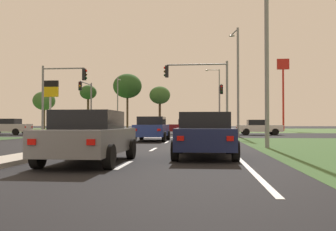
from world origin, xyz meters
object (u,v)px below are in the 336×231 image
Objects in this scene: car_grey_near at (90,136)px; car_white_third at (259,127)px; car_silver_second at (7,127)px; traffic_signal_near_left at (58,89)px; fuel_price_totem at (50,95)px; treeline_near at (44,101)px; street_lamp_fourth at (218,96)px; treeline_third at (127,86)px; treeline_second at (88,93)px; car_maroon_sixth at (190,127)px; street_lamp_second at (237,76)px; car_blue_seventh at (152,129)px; car_navy_fifth at (205,134)px; traffic_signal_far_right at (220,100)px; street_lamp_near at (270,27)px; treeline_fourth at (160,96)px; traffic_signal_near_right at (204,85)px; traffic_signal_far_left at (87,98)px; fastfood_pole_sign at (283,78)px; street_lamp_third at (118,100)px.

car_white_third is at bearing 71.39° from car_grey_near.
traffic_signal_near_left is at bearing -125.23° from car_silver_second.
treeline_near reaches higher than fuel_price_totem.
street_lamp_fourth is 17.69m from treeline_third.
treeline_second is (-5.47, 30.19, 2.70)m from fuel_price_totem.
street_lamp_second is (4.27, -4.89, 4.45)m from car_maroon_sixth.
car_silver_second reaches higher than car_blue_seventh.
street_lamp_fourth is (14.78, 37.44, 2.02)m from traffic_signal_near_left.
car_navy_fifth is 28.15m from traffic_signal_far_right.
treeline_second is (-22.22, 56.11, 6.19)m from car_navy_fifth.
car_maroon_sixth is at bearing 103.06° from street_lamp_near.
treeline_near is at bearing 132.93° from street_lamp_second.
car_white_third is at bearing 86.26° from car_maroon_sixth.
street_lamp_near is (15.13, -11.69, 1.65)m from traffic_signal_near_left.
treeline_fourth is at bearing 84.33° from traffic_signal_near_left.
traffic_signal_near_right is 12.17m from street_lamp_near.
treeline_third is (7.64, 0.53, 1.32)m from treeline_second.
car_navy_fifth is at bearing -122.80° from street_lamp_near.
car_maroon_sixth is at bearing -67.90° from treeline_third.
car_blue_seventh is 0.51× the size of treeline_second.
street_lamp_fourth is (6.09, 56.25, 5.26)m from car_grey_near.
street_lamp_fourth is at bearing -34.56° from car_silver_second.
street_lamp_second is at bearing 10.07° from traffic_signal_near_left.
traffic_signal_near_left is 43.26m from treeline_near.
car_white_third is at bearing -85.69° from car_silver_second.
traffic_signal_far_left reaches higher than car_blue_seventh.
car_silver_second is 39.45m from street_lamp_fourth.
treeline_third is (2.18, 30.71, 4.02)m from fuel_price_totem.
treeline_fourth is at bearing 106.90° from street_lamp_second.
fastfood_pole_sign reaches higher than car_grey_near.
fuel_price_totem reaches higher than car_blue_seventh.
fuel_price_totem is at bearing -124.85° from street_lamp_fourth.
treeline_fourth is (22.68, 0.13, 0.89)m from treeline_near.
car_grey_near is 0.47× the size of street_lamp_second.
car_silver_second is at bearing -108.45° from treeline_fourth.
traffic_signal_far_right is (-3.53, 4.32, 2.98)m from car_white_third.
traffic_signal_far_left reaches higher than fuel_price_totem.
treeline_near is (-16.36, 7.35, 0.40)m from street_lamp_third.
treeline_third reaches higher than traffic_signal_far_right.
traffic_signal_near_left is 0.81× the size of treeline_near.
street_lamp_near is (6.47, -6.07, 4.87)m from car_blue_seventh.
traffic_signal_near_left is 0.58× the size of street_lamp_near.
treeline_near is at bearing 164.70° from fastfood_pole_sign.
car_white_third is 39.31m from treeline_third.
car_white_third is 0.40× the size of treeline_third.
treeline_third is (-16.44, 28.70, 4.55)m from traffic_signal_far_right.
traffic_signal_far_left is at bearing 108.14° from car_grey_near.
car_silver_second is 0.57× the size of treeline_fourth.
street_lamp_near reaches higher than treeline_near.
car_blue_seventh is at bearing -58.35° from treeline_near.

